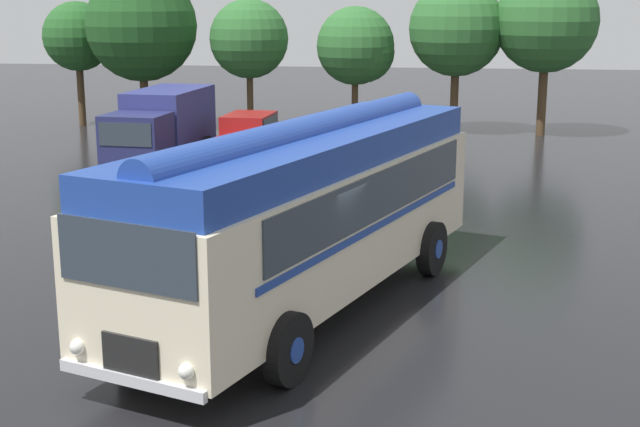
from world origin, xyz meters
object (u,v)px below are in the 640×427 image
object	(u,v)px
box_van	(162,125)
car_mid_right	(412,142)
vintage_bus	(308,206)
car_near_left	(249,138)
car_mid_left	(334,144)

from	to	relation	value
box_van	car_mid_right	bearing A→B (deg)	4.47
vintage_bus	box_van	distance (m)	15.31
car_near_left	box_van	distance (m)	2.94
car_mid_left	box_van	world-z (taller)	box_van
car_near_left	car_mid_right	distance (m)	5.59
box_van	car_near_left	bearing A→B (deg)	17.53
car_mid_left	car_mid_right	bearing A→B (deg)	16.16
vintage_bus	car_near_left	distance (m)	15.12
vintage_bus	car_near_left	xyz separation A→B (m)	(-4.27, 14.46, -1.05)
car_mid_right	box_van	size ratio (longest dim) A/B	0.74
vintage_bus	car_near_left	size ratio (longest dim) A/B	2.41
car_near_left	car_mid_right	world-z (taller)	same
vintage_bus	car_mid_right	bearing A→B (deg)	84.72
car_mid_left	car_mid_right	size ratio (longest dim) A/B	0.98
vintage_bus	car_mid_left	distance (m)	13.61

